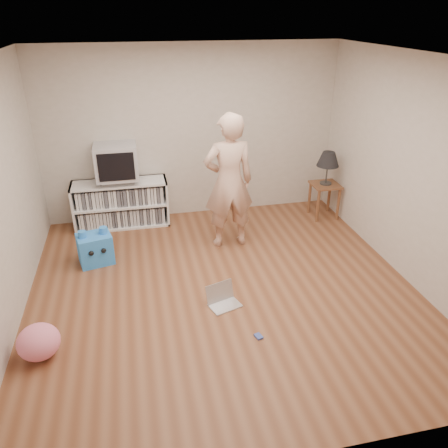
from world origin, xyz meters
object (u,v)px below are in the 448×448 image
dvd_deck (118,180)px  table_lamp (328,160)px  media_unit (121,203)px  laptop (222,299)px  crt_tv (116,161)px  person (229,182)px  side_table (325,192)px  plush_pink (39,342)px  plush_blue (95,248)px

dvd_deck → table_lamp: bearing=-6.7°
dvd_deck → media_unit: bearing=90.0°
table_lamp → laptop: bearing=-136.9°
crt_tv → table_lamp: 3.16m
person → side_table: bearing=-163.0°
plush_pink → side_table: bearing=31.0°
dvd_deck → person: 1.75m
table_lamp → plush_pink: table_lamp is taller
plush_blue → plush_pink: plush_blue is taller
dvd_deck → plush_pink: 2.91m
dvd_deck → crt_tv: crt_tv is taller
media_unit → plush_pink: size_ratio=3.50×
side_table → laptop: size_ratio=1.36×
person → plush_blue: size_ratio=3.83×
side_table → plush_blue: bearing=-168.7°
person → laptop: (-0.38, -1.36, -0.87)m
laptop → plush_pink: plush_pink is taller
side_table → table_lamp: (0.00, 0.00, 0.53)m
laptop → media_unit: bearing=96.5°
plush_blue → plush_pink: 1.73m
dvd_deck → person: size_ratio=0.24×
laptop → crt_tv: bearing=96.7°
side_table → person: 1.85m
media_unit → plush_pink: (-0.80, -2.76, -0.18)m
table_lamp → plush_blue: 3.63m
dvd_deck → table_lamp: (3.14, -0.37, 0.21)m
table_lamp → plush_blue: size_ratio=1.06×
side_table → person: (-1.68, -0.57, 0.51)m
side_table → plush_blue: size_ratio=1.13×
table_lamp → person: 1.77m
media_unit → dvd_deck: dvd_deck is taller
crt_tv → table_lamp: crt_tv is taller
plush_blue → side_table: bearing=-1.8°
media_unit → laptop: bearing=-65.1°
media_unit → crt_tv: (0.00, -0.02, 0.67)m
plush_blue → plush_pink: size_ratio=1.22×
side_table → plush_blue: side_table is taller
laptop → plush_pink: size_ratio=1.01×
side_table → laptop: bearing=-136.9°
media_unit → crt_tv: bearing=-90.0°
dvd_deck → table_lamp: size_ratio=0.87×
table_lamp → media_unit: bearing=173.0°
side_table → dvd_deck: bearing=173.3°
person → laptop: person is taller
media_unit → side_table: size_ratio=2.55×
person → plush_pink: (-2.26, -1.80, -0.76)m
crt_tv → side_table: crt_tv is taller
table_lamp → laptop: size_ratio=1.27×
plush_pink → plush_blue: bearing=74.9°
plush_blue → media_unit: bearing=58.9°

